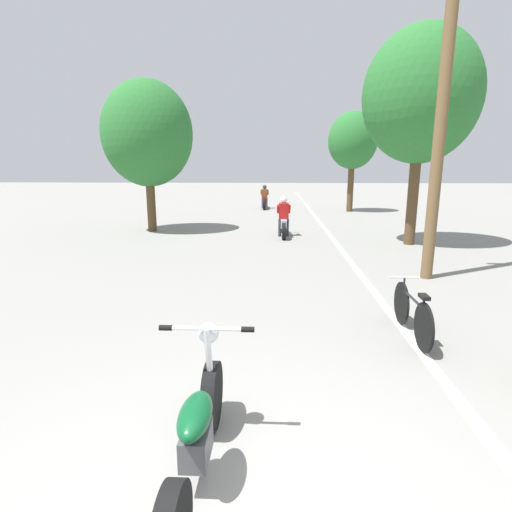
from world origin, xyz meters
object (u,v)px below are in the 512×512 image
at_px(roadside_tree_right_far, 353,141).
at_px(motorcycle_foreground, 197,434).
at_px(roadside_tree_right_near, 421,96).
at_px(bicycle_parked, 412,313).
at_px(utility_pole, 443,103).
at_px(motorcycle_rider_lead, 284,221).
at_px(motorcycle_rider_far, 265,200).
at_px(roadside_tree_left, 147,134).

relative_size(roadside_tree_right_far, motorcycle_foreground, 2.50).
xyz_separation_m(roadside_tree_right_near, bicycle_parked, (-2.24, -7.09, -4.02)).
bearing_deg(roadside_tree_right_far, utility_pole, -92.98).
relative_size(utility_pole, bicycle_parked, 4.39).
xyz_separation_m(motorcycle_rider_lead, bicycle_parked, (1.67, -8.41, -0.18)).
bearing_deg(roadside_tree_right_near, bicycle_parked, -107.53).
height_order(roadside_tree_right_far, bicycle_parked, roadside_tree_right_far).
relative_size(utility_pole, motorcycle_foreground, 3.38).
relative_size(motorcycle_rider_far, bicycle_parked, 1.35).
xyz_separation_m(roadside_tree_right_far, motorcycle_rider_far, (-4.67, 1.37, -3.18)).
relative_size(roadside_tree_right_near, motorcycle_rider_far, 2.92).
height_order(roadside_tree_left, motorcycle_foreground, roadside_tree_left).
bearing_deg(bicycle_parked, roadside_tree_right_near, 72.47).
xyz_separation_m(motorcycle_foreground, motorcycle_rider_far, (-0.10, 20.75, 0.11)).
bearing_deg(roadside_tree_left, motorcycle_rider_far, 65.12).
xyz_separation_m(motorcycle_rider_lead, motorcycle_rider_far, (-0.94, 9.51, -0.01)).
relative_size(roadside_tree_right_far, bicycle_parked, 3.25).
height_order(roadside_tree_right_far, motorcycle_rider_far, roadside_tree_right_far).
bearing_deg(utility_pole, roadside_tree_right_far, 87.02).
bearing_deg(roadside_tree_right_far, motorcycle_rider_lead, -114.59).
xyz_separation_m(utility_pole, bicycle_parked, (-1.35, -3.14, -3.26)).
bearing_deg(roadside_tree_right_near, utility_pole, -102.67).
distance_m(roadside_tree_right_near, motorcycle_rider_lead, 5.64).
distance_m(motorcycle_rider_lead, bicycle_parked, 8.57).
relative_size(motorcycle_rider_lead, bicycle_parked, 1.23).
height_order(roadside_tree_right_far, motorcycle_rider_lead, roadside_tree_right_far).
height_order(roadside_tree_right_near, bicycle_parked, roadside_tree_right_near).
height_order(motorcycle_rider_lead, motorcycle_rider_far, motorcycle_rider_lead).
bearing_deg(motorcycle_rider_lead, motorcycle_rider_far, 95.67).
relative_size(motorcycle_foreground, motorcycle_rider_lead, 1.06).
bearing_deg(utility_pole, motorcycle_rider_far, 105.04).
bearing_deg(utility_pole, roadside_tree_left, 142.23).
height_order(utility_pole, roadside_tree_left, utility_pole).
height_order(roadside_tree_right_far, motorcycle_foreground, roadside_tree_right_far).
xyz_separation_m(roadside_tree_right_far, roadside_tree_left, (-8.66, -7.23, -0.18)).
xyz_separation_m(roadside_tree_right_far, bicycle_parked, (-2.05, -16.54, -3.35)).
bearing_deg(bicycle_parked, roadside_tree_left, 125.36).
height_order(roadside_tree_right_near, motorcycle_rider_far, roadside_tree_right_near).
height_order(motorcycle_foreground, bicycle_parked, motorcycle_foreground).
distance_m(utility_pole, motorcycle_foreground, 7.81).
height_order(roadside_tree_right_near, motorcycle_foreground, roadside_tree_right_near).
relative_size(motorcycle_rider_lead, motorcycle_rider_far, 0.91).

